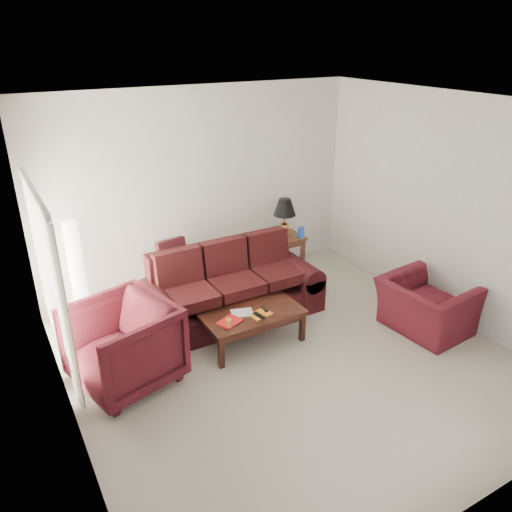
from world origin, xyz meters
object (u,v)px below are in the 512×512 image
(armchair_left, at_px, (123,345))
(coffee_table, at_px, (253,328))
(sofa, at_px, (233,285))
(end_table, at_px, (283,253))
(floor_lamp, at_px, (77,272))
(armchair_right, at_px, (426,306))

(armchair_left, relative_size, coffee_table, 0.85)
(sofa, distance_m, end_table, 1.69)
(floor_lamp, height_order, coffee_table, floor_lamp)
(armchair_left, bearing_deg, floor_lamp, 169.62)
(sofa, height_order, armchair_left, sofa)
(end_table, height_order, armchair_right, armchair_right)
(end_table, xyz_separation_m, armchair_left, (-3.11, -1.57, 0.18))
(sofa, relative_size, end_table, 3.91)
(sofa, height_order, end_table, sofa)
(sofa, relative_size, armchair_right, 2.26)
(sofa, height_order, floor_lamp, floor_lamp)
(end_table, distance_m, floor_lamp, 3.26)
(sofa, distance_m, coffee_table, 0.75)
(end_table, bearing_deg, sofa, -146.74)
(armchair_left, height_order, coffee_table, armchair_left)
(sofa, xyz_separation_m, end_table, (1.41, 0.92, -0.19))
(end_table, relative_size, coffee_table, 0.49)
(sofa, bearing_deg, end_table, 36.28)
(sofa, height_order, armchair_right, sofa)
(sofa, xyz_separation_m, armchair_left, (-1.71, -0.65, -0.01))
(sofa, bearing_deg, coffee_table, -93.15)
(coffee_table, bearing_deg, floor_lamp, 154.98)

